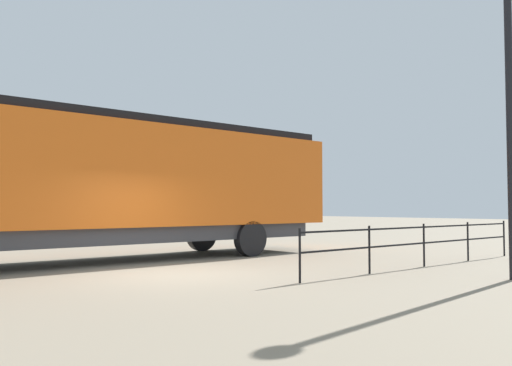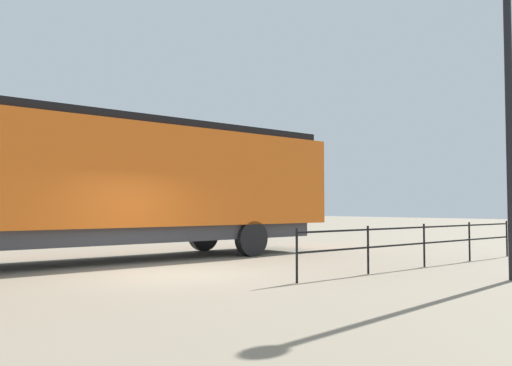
% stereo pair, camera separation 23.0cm
% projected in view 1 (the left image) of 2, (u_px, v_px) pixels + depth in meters
% --- Properties ---
extents(ground_plane, '(120.00, 120.00, 0.00)m').
position_uv_depth(ground_plane, '(172.00, 274.00, 12.02)').
color(ground_plane, gray).
extents(locomotive, '(3.00, 17.62, 4.09)m').
position_uv_depth(locomotive, '(76.00, 179.00, 14.30)').
color(locomotive, orange).
rests_on(locomotive, ground_plane).
extents(lamp_post, '(0.45, 0.45, 6.80)m').
position_uv_depth(lamp_post, '(509.00, 75.00, 11.34)').
color(lamp_post, black).
rests_on(lamp_post, ground_plane).
extents(platform_fence, '(0.05, 9.13, 1.11)m').
position_uv_depth(platform_fence, '(424.00, 238.00, 13.60)').
color(platform_fence, black).
rests_on(platform_fence, ground_plane).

